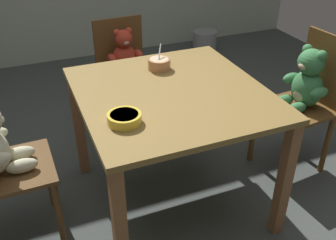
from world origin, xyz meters
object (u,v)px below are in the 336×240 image
at_px(porridge_bowl_yellow_near_left, 124,118).
at_px(porridge_bowl_terracotta_far_center, 159,63).
at_px(metal_pail, 204,41).
at_px(teddy_chair_far_center, 125,63).
at_px(teddy_chair_near_right, 305,90).
at_px(dining_table, 171,109).

relative_size(porridge_bowl_yellow_near_left, porridge_bowl_terracotta_far_center, 1.17).
relative_size(porridge_bowl_terracotta_far_center, metal_pail, 0.50).
height_order(teddy_chair_far_center, porridge_bowl_terracotta_far_center, porridge_bowl_terracotta_far_center).
bearing_deg(teddy_chair_near_right, dining_table, -5.19).
bearing_deg(teddy_chair_near_right, metal_pail, -105.99).
distance_m(teddy_chair_far_center, porridge_bowl_terracotta_far_center, 0.70).
distance_m(porridge_bowl_yellow_near_left, metal_pail, 2.95).
bearing_deg(dining_table, metal_pail, 58.60).
bearing_deg(metal_pail, teddy_chair_near_right, -100.40).
height_order(dining_table, teddy_chair_near_right, teddy_chair_near_right).
distance_m(dining_table, porridge_bowl_terracotta_far_center, 0.33).
relative_size(porridge_bowl_yellow_near_left, metal_pail, 0.58).
bearing_deg(porridge_bowl_terracotta_far_center, dining_table, -98.13).
xyz_separation_m(teddy_chair_far_center, porridge_bowl_terracotta_far_center, (0.03, -0.65, 0.25)).
height_order(dining_table, porridge_bowl_terracotta_far_center, porridge_bowl_terracotta_far_center).
relative_size(teddy_chair_near_right, porridge_bowl_terracotta_far_center, 6.78).
xyz_separation_m(teddy_chair_near_right, metal_pail, (0.39, 2.14, -0.46)).
bearing_deg(dining_table, porridge_bowl_yellow_near_left, -146.41).
height_order(teddy_chair_far_center, porridge_bowl_yellow_near_left, teddy_chair_far_center).
height_order(porridge_bowl_terracotta_far_center, metal_pail, porridge_bowl_terracotta_far_center).
distance_m(teddy_chair_far_center, porridge_bowl_yellow_near_left, 1.23).
bearing_deg(metal_pail, dining_table, -121.40).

